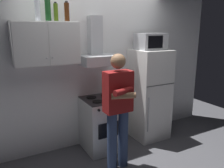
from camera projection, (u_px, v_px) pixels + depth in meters
name	position (u px, v px, depth m)	size (l,w,h in m)	color
ground_plane	(112.00, 153.00, 3.66)	(7.00, 7.00, 0.00)	#4C4C51
back_wall_tiled	(95.00, 65.00, 3.85)	(4.80, 0.10, 2.70)	white
upper_cabinet	(46.00, 44.00, 3.17)	(0.90, 0.37, 0.60)	silver
stove_oven	(102.00, 124.00, 3.75)	(0.60, 0.62, 0.87)	white
range_hood	(98.00, 52.00, 3.58)	(0.60, 0.44, 0.75)	#B7BABF
refrigerator	(149.00, 94.00, 4.10)	(0.60, 0.62, 1.60)	white
microwave	(151.00, 41.00, 3.90)	(0.48, 0.37, 0.28)	#B7BABF
person_standing	(118.00, 108.00, 3.10)	(0.38, 0.33, 1.64)	navy
cooking_pot	(113.00, 95.00, 3.59)	(0.30, 0.20, 0.12)	#B7BABF
bottle_vodka_clear	(37.00, 8.00, 3.00)	(0.07, 0.07, 0.34)	silver
bottle_rum_dark	(67.00, 12.00, 3.20)	(0.07, 0.07, 0.27)	#47230F
bottle_olive_oil	(56.00, 12.00, 3.15)	(0.06, 0.06, 0.26)	#4C6B19
bottle_wine_green	(48.00, 8.00, 3.08)	(0.08, 0.08, 0.35)	#19471E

